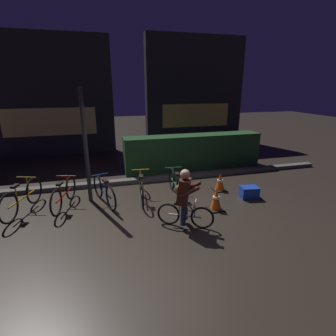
# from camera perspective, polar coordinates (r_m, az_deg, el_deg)

# --- Properties ---
(ground_plane) EXTENTS (40.00, 40.00, 0.00)m
(ground_plane) POSITION_cam_1_polar(r_m,az_deg,el_deg) (6.06, -0.33, -9.98)
(ground_plane) COLOR #2D261E
(sidewalk_curb) EXTENTS (12.00, 0.24, 0.12)m
(sidewalk_curb) POSITION_cam_1_polar(r_m,az_deg,el_deg) (8.00, -4.43, -2.49)
(sidewalk_curb) COLOR #56544F
(sidewalk_curb) RESTS_ON ground
(hedge_row) EXTENTS (4.80, 0.70, 1.19)m
(hedge_row) POSITION_cam_1_polar(r_m,az_deg,el_deg) (9.15, 5.53, 3.57)
(hedge_row) COLOR #214723
(hedge_row) RESTS_ON ground
(storefront_left) EXTENTS (5.08, 0.54, 4.75)m
(storefront_left) POSITION_cam_1_polar(r_m,az_deg,el_deg) (11.82, -24.81, 13.96)
(storefront_left) COLOR #262328
(storefront_left) RESTS_ON ground
(storefront_right) EXTENTS (4.84, 0.54, 5.05)m
(storefront_right) POSITION_cam_1_polar(r_m,az_deg,el_deg) (13.26, 5.89, 16.29)
(storefront_right) COLOR #262328
(storefront_right) RESTS_ON ground
(street_post) EXTENTS (0.10, 0.10, 2.78)m
(street_post) POSITION_cam_1_polar(r_m,az_deg,el_deg) (6.54, -17.57, 4.30)
(street_post) COLOR #2D2D33
(street_post) RESTS_ON ground
(parked_bike_leftmost) EXTENTS (0.60, 1.60, 0.77)m
(parked_bike_leftmost) POSITION_cam_1_polar(r_m,az_deg,el_deg) (6.86, -29.30, -5.75)
(parked_bike_leftmost) COLOR black
(parked_bike_leftmost) RESTS_ON ground
(parked_bike_left_mid) EXTENTS (0.52, 1.49, 0.71)m
(parked_bike_left_mid) POSITION_cam_1_polar(r_m,az_deg,el_deg) (6.74, -21.84, -5.33)
(parked_bike_left_mid) COLOR black
(parked_bike_left_mid) RESTS_ON ground
(parked_bike_center_left) EXTENTS (0.55, 1.46, 0.70)m
(parked_bike_center_left) POSITION_cam_1_polar(r_m,az_deg,el_deg) (6.61, -13.82, -5.01)
(parked_bike_center_left) COLOR black
(parked_bike_center_left) RESTS_ON ground
(parked_bike_center_right) EXTENTS (0.46, 1.58, 0.73)m
(parked_bike_center_right) POSITION_cam_1_polar(r_m,az_deg,el_deg) (6.69, -5.88, -4.17)
(parked_bike_center_right) COLOR black
(parked_bike_center_right) RESTS_ON ground
(parked_bike_right_mid) EXTENTS (0.46, 1.54, 0.71)m
(parked_bike_right_mid) POSITION_cam_1_polar(r_m,az_deg,el_deg) (6.90, 1.66, -3.46)
(parked_bike_right_mid) COLOR black
(parked_bike_right_mid) RESTS_ON ground
(traffic_cone_near) EXTENTS (0.36, 0.36, 0.54)m
(traffic_cone_near) POSITION_cam_1_polar(r_m,az_deg,el_deg) (6.24, 10.47, -6.79)
(traffic_cone_near) COLOR black
(traffic_cone_near) RESTS_ON ground
(traffic_cone_far) EXTENTS (0.36, 0.36, 0.49)m
(traffic_cone_far) POSITION_cam_1_polar(r_m,az_deg,el_deg) (7.39, 11.28, -3.07)
(traffic_cone_far) COLOR black
(traffic_cone_far) RESTS_ON ground
(blue_crate) EXTENTS (0.48, 0.38, 0.30)m
(blue_crate) POSITION_cam_1_polar(r_m,az_deg,el_deg) (7.13, 17.32, -5.09)
(blue_crate) COLOR #193DB7
(blue_crate) RESTS_ON ground
(cyclist) EXTENTS (1.06, 0.68, 1.25)m
(cyclist) POSITION_cam_1_polar(r_m,az_deg,el_deg) (5.32, 3.62, -6.58)
(cyclist) COLOR black
(cyclist) RESTS_ON ground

